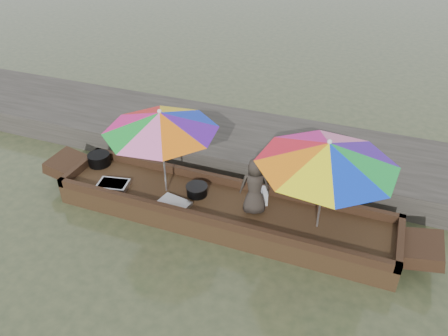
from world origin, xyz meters
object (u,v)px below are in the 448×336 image
(tray_crayfish, at_px, (113,185))
(charcoal_grill, at_px, (197,191))
(cooking_pot, at_px, (99,159))
(umbrella_stern, at_px, (323,186))
(boat_hull, at_px, (222,212))
(tray_scallop, at_px, (174,204))
(vendor, at_px, (255,186))
(umbrella_bow, at_px, (163,152))
(supply_bag, at_px, (259,196))

(tray_crayfish, height_order, charcoal_grill, charcoal_grill)
(cooking_pot, bearing_deg, umbrella_stern, -3.97)
(boat_hull, bearing_deg, tray_crayfish, -172.52)
(boat_hull, distance_m, tray_crayfish, 1.98)
(tray_scallop, bearing_deg, vendor, 15.11)
(cooking_pot, relative_size, tray_crayfish, 0.78)
(cooking_pot, bearing_deg, tray_scallop, -18.48)
(cooking_pot, height_order, charcoal_grill, cooking_pot)
(cooking_pot, distance_m, umbrella_bow, 1.74)
(tray_crayfish, relative_size, tray_scallop, 1.00)
(umbrella_bow, bearing_deg, tray_scallop, -47.33)
(tray_scallop, distance_m, supply_bag, 1.43)
(charcoal_grill, height_order, supply_bag, supply_bag)
(tray_scallop, bearing_deg, boat_hull, 24.94)
(boat_hull, relative_size, umbrella_bow, 3.04)
(vendor, bearing_deg, supply_bag, -111.43)
(supply_bag, height_order, umbrella_bow, umbrella_bow)
(tray_crayfish, bearing_deg, supply_bag, 11.75)
(tray_crayfish, xyz_separation_m, supply_bag, (2.52, 0.52, 0.09))
(charcoal_grill, distance_m, vendor, 1.13)
(charcoal_grill, height_order, vendor, vendor)
(tray_scallop, height_order, charcoal_grill, charcoal_grill)
(cooking_pot, bearing_deg, charcoal_grill, -5.65)
(charcoal_grill, relative_size, supply_bag, 1.26)
(tray_crayfish, relative_size, charcoal_grill, 1.49)
(supply_bag, bearing_deg, vendor, -91.86)
(charcoal_grill, bearing_deg, vendor, -4.03)
(tray_crayfish, bearing_deg, umbrella_stern, 4.13)
(boat_hull, relative_size, tray_scallop, 10.85)
(boat_hull, height_order, supply_bag, supply_bag)
(cooking_pot, distance_m, charcoal_grill, 2.14)
(cooking_pot, height_order, supply_bag, supply_bag)
(cooking_pot, relative_size, umbrella_stern, 0.20)
(cooking_pot, bearing_deg, tray_crayfish, -39.68)
(cooking_pot, xyz_separation_m, supply_bag, (3.18, -0.02, 0.02))
(tray_crayfish, relative_size, umbrella_bow, 0.28)
(vendor, relative_size, umbrella_stern, 0.48)
(boat_hull, relative_size, charcoal_grill, 16.22)
(vendor, bearing_deg, umbrella_bow, -19.28)
(boat_hull, xyz_separation_m, umbrella_stern, (1.60, 0.00, 0.95))
(boat_hull, xyz_separation_m, supply_bag, (0.57, 0.27, 0.30))
(boat_hull, height_order, umbrella_bow, umbrella_bow)
(cooking_pot, xyz_separation_m, tray_crayfish, (0.66, -0.55, -0.06))
(charcoal_grill, bearing_deg, cooking_pot, 174.35)
(umbrella_bow, bearing_deg, tray_crayfish, -164.33)
(charcoal_grill, relative_size, umbrella_bow, 0.19)
(charcoal_grill, bearing_deg, supply_bag, 9.95)
(tray_crayfish, relative_size, vendor, 0.53)
(cooking_pot, bearing_deg, supply_bag, -0.45)
(boat_hull, height_order, tray_crayfish, tray_crayfish)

